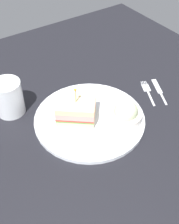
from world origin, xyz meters
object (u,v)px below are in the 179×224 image
Objects in this scene: plate at (90,119)px; sandwich_half_center at (76,110)px; coleslaw_bowl at (126,114)px; knife at (159,90)px; fork at (147,90)px; drink_glass at (9,99)px.

sandwich_half_center is at bearing -33.69° from plate.
sandwich_half_center is at bearing -38.44° from coleslaw_bowl.
sandwich_half_center is 28.30cm from knife.
coleslaw_bowl is 0.75× the size of knife.
plate is 9.97cm from coleslaw_bowl.
fork is (-21.87, -0.82, -0.36)cm from plate.
drink_glass is (13.23, -13.48, 0.40)cm from sandwich_half_center.
drink_glass is (16.16, -15.43, 3.75)cm from plate.
sandwich_half_center reaches higher than drink_glass.
drink_glass is 0.85× the size of knife.
sandwich_half_center is 1.44× the size of coleslaw_bowl.
coleslaw_bowl is at bearing 139.81° from plate.
coleslaw_bowl is at bearing 16.05° from knife.
coleslaw_bowl is 0.79× the size of fork.
coleslaw_bowl is (-7.29, 6.16, 2.87)cm from plate.
drink_glass is at bearing -21.01° from fork.
drink_glass reaches higher than coleslaw_bowl.
plate is 2.70× the size of fork.
knife is at bearing 148.28° from fork.
knife is at bearing 158.12° from drink_glass.
drink_glass is at bearing -43.67° from plate.
plate is 4.86cm from sandwich_half_center.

